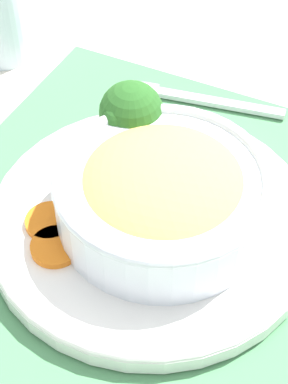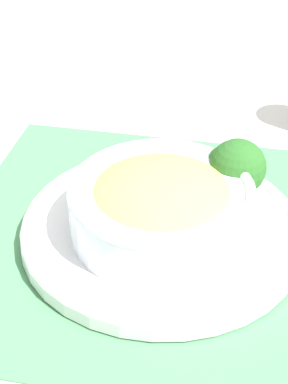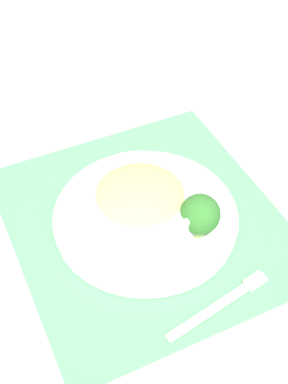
# 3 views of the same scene
# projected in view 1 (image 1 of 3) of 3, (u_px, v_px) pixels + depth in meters

# --- Properties ---
(ground_plane) EXTENTS (4.00, 4.00, 0.00)m
(ground_plane) POSITION_uv_depth(u_px,v_px,m) (151.00, 229.00, 0.60)
(ground_plane) COLOR beige
(placemat) EXTENTS (0.50, 0.48, 0.00)m
(placemat) POSITION_uv_depth(u_px,v_px,m) (151.00, 228.00, 0.60)
(placemat) COLOR #4C8C59
(placemat) RESTS_ON ground_plane
(plate) EXTENTS (0.30, 0.30, 0.02)m
(plate) POSITION_uv_depth(u_px,v_px,m) (151.00, 219.00, 0.59)
(plate) COLOR white
(plate) RESTS_ON placemat
(bowl) EXTENTS (0.19, 0.19, 0.07)m
(bowl) POSITION_uv_depth(u_px,v_px,m) (163.00, 191.00, 0.56)
(bowl) COLOR silver
(bowl) RESTS_ON plate
(broccoli_floret) EXTENTS (0.06, 0.06, 0.08)m
(broccoli_floret) POSITION_uv_depth(u_px,v_px,m) (131.00, 114.00, 0.62)
(broccoli_floret) COLOR #84AD5B
(broccoli_floret) RESTS_ON plate
(carrot_slice_near) EXTENTS (0.04, 0.04, 0.01)m
(carrot_slice_near) POSITION_uv_depth(u_px,v_px,m) (50.00, 221.00, 0.58)
(carrot_slice_near) COLOR orange
(carrot_slice_near) RESTS_ON plate
(carrot_slice_middle) EXTENTS (0.04, 0.04, 0.01)m
(carrot_slice_middle) POSITION_uv_depth(u_px,v_px,m) (56.00, 247.00, 0.56)
(carrot_slice_middle) COLOR orange
(carrot_slice_middle) RESTS_ON plate
(fork) EXTENTS (0.03, 0.18, 0.01)m
(fork) POSITION_uv_depth(u_px,v_px,m) (191.00, 98.00, 0.73)
(fork) COLOR silver
(fork) RESTS_ON placemat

